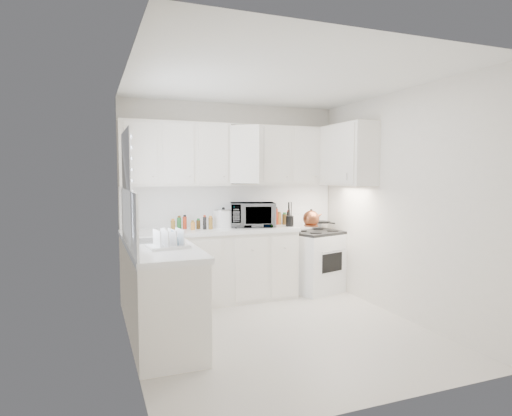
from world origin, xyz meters
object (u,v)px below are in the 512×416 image
microwave (253,212)px  dish_rack (168,237)px  utensil_crock (290,214)px  rice_cooker (223,217)px  tea_kettle (311,217)px  stove (317,253)px

microwave → dish_rack: bearing=-120.8°
utensil_crock → dish_rack: utensil_crock is taller
rice_cooker → utensil_crock: size_ratio=0.79×
tea_kettle → dish_rack: 2.36m
microwave → rice_cooker: microwave is taller
tea_kettle → rice_cooker: rice_cooker is taller
rice_cooker → dish_rack: 1.63m
rice_cooker → dish_rack: bearing=-110.0°
stove → microwave: bearing=159.7°
microwave → rice_cooker: size_ratio=2.17×
utensil_crock → microwave: bearing=160.4°
tea_kettle → dish_rack: tea_kettle is taller
tea_kettle → utensil_crock: size_ratio=0.81×
stove → dish_rack: size_ratio=2.94×
stove → tea_kettle: size_ratio=3.95×
stove → tea_kettle: bearing=-154.8°
tea_kettle → rice_cooker: bearing=-170.4°
stove → rice_cooker: bearing=158.9°
dish_rack → microwave: bearing=36.8°
rice_cooker → dish_rack: (-0.95, -1.33, -0.03)m
utensil_crock → dish_rack: bearing=-148.4°
dish_rack → utensil_crock: bearing=24.7°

